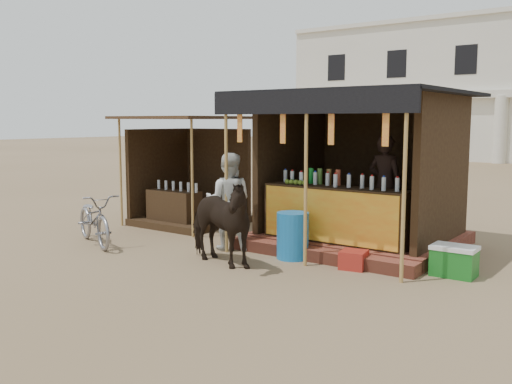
{
  "coord_description": "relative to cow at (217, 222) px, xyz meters",
  "views": [
    {
      "loc": [
        5.6,
        -6.02,
        2.29
      ],
      "look_at": [
        0.0,
        1.6,
        1.1
      ],
      "focal_mm": 40.0,
      "sensor_mm": 36.0,
      "label": 1
    }
  ],
  "objects": [
    {
      "name": "ground",
      "position": [
        0.16,
        -0.77,
        -0.69
      ],
      "size": [
        120.0,
        120.0,
        0.0
      ],
      "primitive_type": "plane",
      "color": "#846B4C",
      "rests_on": "ground"
    },
    {
      "name": "main_stall",
      "position": [
        1.19,
        2.59,
        0.34
      ],
      "size": [
        3.6,
        3.61,
        2.78
      ],
      "color": "brown",
      "rests_on": "ground"
    },
    {
      "name": "secondary_stall",
      "position": [
        -3.0,
        2.46,
        0.16
      ],
      "size": [
        2.4,
        2.4,
        2.38
      ],
      "color": "#352513",
      "rests_on": "ground"
    },
    {
      "name": "cow",
      "position": [
        0.0,
        0.0,
        0.0
      ],
      "size": [
        1.75,
        1.05,
        1.38
      ],
      "primitive_type": "imported",
      "rotation": [
        0.0,
        0.0,
        1.38
      ],
      "color": "black",
      "rests_on": "ground"
    },
    {
      "name": "motorbike",
      "position": [
        -2.8,
        -0.19,
        -0.21
      ],
      "size": [
        1.94,
        1.3,
        0.96
      ],
      "primitive_type": "imported",
      "rotation": [
        0.0,
        0.0,
        1.18
      ],
      "color": "gray",
      "rests_on": "ground"
    },
    {
      "name": "bystander",
      "position": [
        -0.55,
        0.98,
        0.17
      ],
      "size": [
        1.05,
        0.97,
        1.73
      ],
      "primitive_type": "imported",
      "rotation": [
        0.0,
        0.0,
        3.63
      ],
      "color": "silver",
      "rests_on": "ground"
    },
    {
      "name": "blue_barrel",
      "position": [
        0.75,
        1.06,
        -0.3
      ],
      "size": [
        0.68,
        0.68,
        0.78
      ],
      "primitive_type": "cylinder",
      "rotation": [
        0.0,
        0.0,
        0.35
      ],
      "color": "#1971BD",
      "rests_on": "ground"
    },
    {
      "name": "red_crate",
      "position": [
        1.87,
        1.07,
        -0.55
      ],
      "size": [
        0.45,
        0.45,
        0.28
      ],
      "primitive_type": "cube",
      "rotation": [
        0.0,
        0.0,
        0.17
      ],
      "color": "maroon",
      "rests_on": "ground"
    },
    {
      "name": "cooler",
      "position": [
        3.26,
        1.56,
        -0.46
      ],
      "size": [
        0.65,
        0.45,
        0.46
      ],
      "color": "#186C1E",
      "rests_on": "ground"
    }
  ]
}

